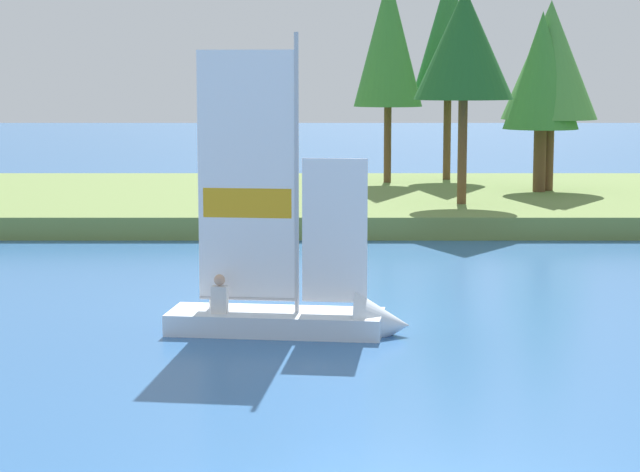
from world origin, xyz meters
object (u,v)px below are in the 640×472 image
sailboat (309,308)px  shoreline_tree_right (547,61)px  shoreline_tree_midleft (461,44)px  shoreline_tree_centre (446,35)px  shoreline_tree_midright (539,72)px  shoreline_tree_left (386,40)px

sailboat → shoreline_tree_right: bearing=75.3°
shoreline_tree_midleft → shoreline_tree_centre: size_ratio=0.83×
shoreline_tree_midright → sailboat: 21.08m
shoreline_tree_midleft → shoreline_tree_centre: (0.43, 8.41, 0.56)m
shoreline_tree_midleft → shoreline_tree_right: bearing=50.9°
shoreline_tree_centre → shoreline_tree_right: bearing=-54.3°
shoreline_tree_midright → shoreline_tree_right: 0.69m
shoreline_tree_centre → shoreline_tree_midright: shoreline_tree_centre is taller
shoreline_tree_midleft → shoreline_tree_right: shoreline_tree_midleft is taller
shoreline_tree_midleft → sailboat: bearing=-106.3°
shoreline_tree_centre → shoreline_tree_midright: (2.65, -4.64, -1.38)m
shoreline_tree_midleft → shoreline_tree_centre: bearing=87.1°
shoreline_tree_midleft → shoreline_tree_right: (3.44, 4.23, -0.44)m
shoreline_tree_left → shoreline_tree_midleft: (1.88, -7.20, -0.32)m
shoreline_tree_right → sailboat: 21.69m
shoreline_tree_midleft → sailboat: size_ratio=1.14×
shoreline_tree_left → shoreline_tree_right: shoreline_tree_left is taller
shoreline_tree_midleft → shoreline_tree_centre: shoreline_tree_centre is taller
shoreline_tree_midleft → shoreline_tree_right: 5.46m
shoreline_tree_midleft → shoreline_tree_midright: 4.93m
shoreline_tree_centre → shoreline_tree_right: shoreline_tree_centre is taller
shoreline_tree_left → sailboat: 23.41m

